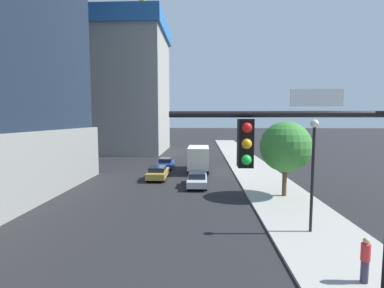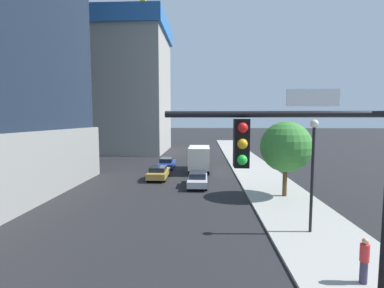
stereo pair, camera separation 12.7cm
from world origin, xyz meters
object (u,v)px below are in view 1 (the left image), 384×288
at_px(pedestrian_red_shirt, 365,260).
at_px(traffic_light_pole, 328,192).
at_px(car_gold, 158,173).
at_px(street_lamp, 313,160).
at_px(car_blue, 166,163).
at_px(street_tree, 285,147).
at_px(car_silver, 197,179).
at_px(construction_building, 124,80).
at_px(box_truck, 199,157).

bearing_deg(pedestrian_red_shirt, traffic_light_pole, -128.72).
xyz_separation_m(car_gold, pedestrian_red_shirt, (11.06, -18.67, 0.35)).
xyz_separation_m(street_lamp, car_blue, (-10.88, 20.37, -3.51)).
xyz_separation_m(street_tree, pedestrian_red_shirt, (-0.48, -12.19, -3.13)).
relative_size(car_silver, car_blue, 0.99).
distance_m(street_tree, car_silver, 8.75).
xyz_separation_m(construction_building, street_lamp, (21.61, -39.61, -9.94)).
bearing_deg(car_gold, car_blue, 90.00).
relative_size(construction_building, pedestrian_red_shirt, 19.41).
height_order(street_tree, car_gold, street_tree).
distance_m(construction_building, pedestrian_red_shirt, 51.22).
distance_m(street_tree, car_blue, 17.76).
height_order(car_blue, box_truck, box_truck).
height_order(street_tree, pedestrian_red_shirt, street_tree).
bearing_deg(traffic_light_pole, car_gold, 108.09).
height_order(traffic_light_pole, street_lamp, traffic_light_pole).
xyz_separation_m(traffic_light_pole, pedestrian_red_shirt, (3.53, 4.40, -3.80)).
bearing_deg(car_blue, traffic_light_pole, -75.73).
relative_size(car_gold, box_truck, 0.64).
height_order(street_lamp, car_blue, street_lamp).
bearing_deg(car_gold, construction_building, 112.58).
bearing_deg(street_tree, car_blue, 131.50).
bearing_deg(street_tree, construction_building, 124.60).
height_order(street_lamp, street_tree, street_lamp).
bearing_deg(car_blue, car_gold, -90.00).
height_order(street_lamp, car_silver, street_lamp).
xyz_separation_m(construction_building, pedestrian_red_shirt, (21.79, -44.47, -13.09)).
height_order(street_lamp, car_gold, street_lamp).
xyz_separation_m(car_gold, box_truck, (4.29, 4.54, 1.06)).
relative_size(street_lamp, car_silver, 1.40).
relative_size(construction_building, street_lamp, 5.54).
xyz_separation_m(street_lamp, car_gold, (-10.88, 13.81, -3.49)).
height_order(street_tree, box_truck, street_tree).
xyz_separation_m(street_lamp, street_tree, (0.66, 7.33, -0.01)).
bearing_deg(pedestrian_red_shirt, car_blue, 113.67).
distance_m(construction_building, traffic_light_pole, 52.99).
relative_size(car_blue, box_truck, 0.66).
distance_m(street_tree, box_truck, 13.41).
bearing_deg(street_lamp, pedestrian_red_shirt, -87.82).
bearing_deg(street_lamp, car_silver, 121.42).
xyz_separation_m(construction_building, car_silver, (15.02, -28.83, -13.44)).
height_order(car_gold, box_truck, box_truck).
height_order(construction_building, car_blue, construction_building).
bearing_deg(car_blue, car_silver, -65.88).
distance_m(traffic_light_pole, pedestrian_red_shirt, 6.80).
relative_size(street_lamp, box_truck, 0.91).
xyz_separation_m(construction_building, box_truck, (15.02, -21.26, -12.38)).
bearing_deg(construction_building, pedestrian_red_shirt, -63.90).
bearing_deg(pedestrian_red_shirt, car_gold, 120.65).
bearing_deg(car_gold, street_lamp, -51.76).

